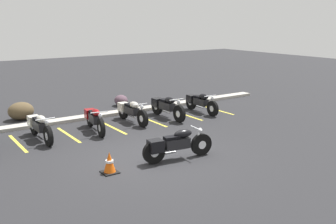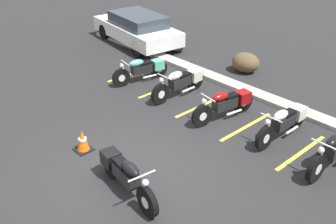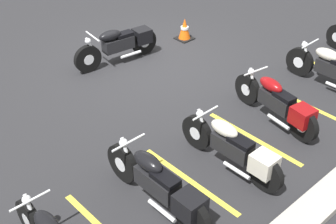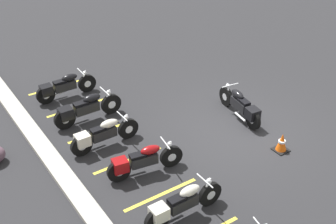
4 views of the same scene
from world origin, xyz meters
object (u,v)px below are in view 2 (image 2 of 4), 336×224
(parked_bike_0, at_px, (143,69))
(parked_bike_3, at_px, (285,121))
(traffic_cone, at_px, (83,141))
(motorcycle_black_featured, at_px, (125,174))
(landscape_rock_2, at_px, (177,45))
(landscape_rock_1, at_px, (246,63))
(parked_bike_2, at_px, (227,104))
(parked_bike_1, at_px, (181,82))
(car_white, at_px, (137,28))

(parked_bike_0, relative_size, parked_bike_3, 0.96)
(traffic_cone, bearing_deg, motorcycle_black_featured, -4.83)
(motorcycle_black_featured, bearing_deg, landscape_rock_2, 136.63)
(landscape_rock_1, relative_size, traffic_cone, 1.77)
(parked_bike_2, bearing_deg, landscape_rock_1, -141.71)
(landscape_rock_1, xyz_separation_m, landscape_rock_2, (-3.15, -0.31, -0.08))
(parked_bike_1, relative_size, landscape_rock_2, 3.33)
(parked_bike_1, xyz_separation_m, landscape_rock_2, (-2.98, 2.66, -0.18))
(car_white, bearing_deg, parked_bike_3, 174.73)
(parked_bike_3, height_order, traffic_cone, parked_bike_3)
(parked_bike_1, relative_size, car_white, 0.48)
(parked_bike_0, bearing_deg, car_white, -115.40)
(traffic_cone, bearing_deg, landscape_rock_2, 118.67)
(parked_bike_1, relative_size, parked_bike_3, 1.02)
(landscape_rock_2, bearing_deg, traffic_cone, -61.33)
(parked_bike_0, xyz_separation_m, parked_bike_2, (3.50, 0.09, 0.02))
(parked_bike_3, bearing_deg, traffic_cone, -35.53)
(motorcycle_black_featured, height_order, traffic_cone, motorcycle_black_featured)
(parked_bike_0, relative_size, landscape_rock_1, 2.05)
(parked_bike_2, height_order, parked_bike_3, same)
(parked_bike_0, distance_m, landscape_rock_1, 3.62)
(parked_bike_1, height_order, landscape_rock_2, parked_bike_1)
(car_white, xyz_separation_m, landscape_rock_1, (4.92, 0.91, -0.34))
(landscape_rock_2, bearing_deg, motorcycle_black_featured, -50.69)
(parked_bike_0, bearing_deg, motorcycle_black_featured, 57.09)
(parked_bike_2, xyz_separation_m, landscape_rock_1, (-1.70, 3.05, -0.10))
(motorcycle_black_featured, height_order, parked_bike_3, motorcycle_black_featured)
(car_white, bearing_deg, parked_bike_2, 169.24)
(landscape_rock_1, height_order, traffic_cone, landscape_rock_1)
(motorcycle_black_featured, xyz_separation_m, car_white, (-7.24, 6.09, 0.24))
(parked_bike_2, bearing_deg, motorcycle_black_featured, 18.17)
(traffic_cone, bearing_deg, car_white, 131.98)
(parked_bike_3, distance_m, traffic_cone, 5.04)
(parked_bike_3, bearing_deg, landscape_rock_1, -129.51)
(parked_bike_1, distance_m, traffic_cone, 3.92)
(car_white, distance_m, landscape_rock_2, 1.91)
(parked_bike_1, bearing_deg, motorcycle_black_featured, 31.44)
(parked_bike_0, relative_size, traffic_cone, 3.61)
(parked_bike_3, relative_size, car_white, 0.47)
(parked_bike_2, distance_m, traffic_cone, 4.00)
(parked_bike_1, bearing_deg, parked_bike_2, 87.20)
(parked_bike_1, height_order, traffic_cone, parked_bike_1)
(landscape_rock_1, bearing_deg, parked_bike_0, -119.87)
(car_white, distance_m, landscape_rock_1, 5.01)
(parked_bike_0, distance_m, car_white, 3.84)
(car_white, bearing_deg, motorcycle_black_featured, 147.11)
(parked_bike_3, bearing_deg, car_white, -102.61)
(parked_bike_1, height_order, parked_bike_2, parked_bike_1)
(parked_bike_3, bearing_deg, motorcycle_black_featured, -13.44)
(motorcycle_black_featured, xyz_separation_m, parked_bike_3, (1.01, 4.27, -0.00))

